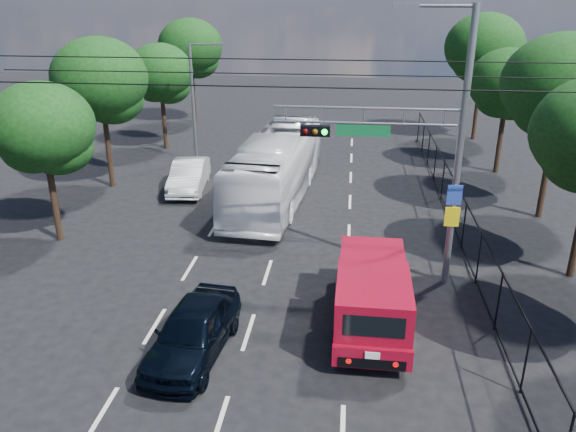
# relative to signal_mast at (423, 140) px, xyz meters

# --- Properties ---
(ground) EXTENTS (120.00, 120.00, 0.00)m
(ground) POSITION_rel_signal_mast_xyz_m (-5.28, -7.99, -5.24)
(ground) COLOR black
(ground) RESTS_ON ground
(lane_markings) EXTENTS (6.12, 38.00, 0.01)m
(lane_markings) POSITION_rel_signal_mast_xyz_m (-5.28, 6.01, -5.24)
(lane_markings) COLOR beige
(lane_markings) RESTS_ON ground
(signal_mast) EXTENTS (6.43, 0.39, 9.50)m
(signal_mast) POSITION_rel_signal_mast_xyz_m (0.00, 0.00, 0.00)
(signal_mast) COLOR slate
(signal_mast) RESTS_ON ground
(streetlight_left) EXTENTS (2.09, 0.22, 7.08)m
(streetlight_left) POSITION_rel_signal_mast_xyz_m (-11.62, 14.01, -1.30)
(streetlight_left) COLOR slate
(streetlight_left) RESTS_ON ground
(utility_wires) EXTENTS (22.00, 5.04, 0.74)m
(utility_wires) POSITION_rel_signal_mast_xyz_m (-5.28, 0.84, 1.99)
(utility_wires) COLOR black
(utility_wires) RESTS_ON ground
(fence_right) EXTENTS (0.06, 34.03, 2.00)m
(fence_right) POSITION_rel_signal_mast_xyz_m (2.32, 4.18, -4.21)
(fence_right) COLOR black
(fence_right) RESTS_ON ground
(tree_right_c) EXTENTS (5.10, 5.10, 8.29)m
(tree_right_c) POSITION_rel_signal_mast_xyz_m (6.53, 7.03, 0.49)
(tree_right_c) COLOR black
(tree_right_c) RESTS_ON ground
(tree_right_d) EXTENTS (4.32, 4.32, 7.02)m
(tree_right_d) POSITION_rel_signal_mast_xyz_m (6.13, 14.03, -0.39)
(tree_right_d) COLOR black
(tree_right_d) RESTS_ON ground
(tree_right_e) EXTENTS (5.28, 5.28, 8.58)m
(tree_right_e) POSITION_rel_signal_mast_xyz_m (6.33, 22.03, 0.69)
(tree_right_e) COLOR black
(tree_right_e) RESTS_ON ground
(tree_left_b) EXTENTS (4.08, 4.08, 6.63)m
(tree_left_b) POSITION_rel_signal_mast_xyz_m (-14.47, 2.03, -0.66)
(tree_left_b) COLOR black
(tree_left_b) RESTS_ON ground
(tree_left_c) EXTENTS (4.80, 4.80, 7.80)m
(tree_left_c) POSITION_rel_signal_mast_xyz_m (-15.07, 9.03, 0.15)
(tree_left_c) COLOR black
(tree_left_c) RESTS_ON ground
(tree_left_d) EXTENTS (4.20, 4.20, 6.83)m
(tree_left_d) POSITION_rel_signal_mast_xyz_m (-14.67, 17.03, -0.52)
(tree_left_d) COLOR black
(tree_left_d) RESTS_ON ground
(tree_left_e) EXTENTS (4.92, 4.92, 7.99)m
(tree_left_e) POSITION_rel_signal_mast_xyz_m (-14.87, 25.03, 0.29)
(tree_left_e) COLOR black
(tree_left_e) RESTS_ON ground
(red_pickup) EXTENTS (2.26, 5.95, 2.20)m
(red_pickup) POSITION_rel_signal_mast_xyz_m (-1.54, -3.23, -4.07)
(red_pickup) COLOR black
(red_pickup) RESTS_ON ground
(navy_hatchback) EXTENTS (2.28, 4.70, 1.55)m
(navy_hatchback) POSITION_rel_signal_mast_xyz_m (-6.65, -5.27, -4.47)
(navy_hatchback) COLOR black
(navy_hatchback) RESTS_ON ground
(white_bus) EXTENTS (3.70, 12.06, 3.31)m
(white_bus) POSITION_rel_signal_mast_xyz_m (-6.01, 8.07, -3.59)
(white_bus) COLOR white
(white_bus) RESTS_ON ground
(white_van) EXTENTS (2.18, 4.90, 1.56)m
(white_van) POSITION_rel_signal_mast_xyz_m (-10.78, 8.92, -4.46)
(white_van) COLOR silver
(white_van) RESTS_ON ground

